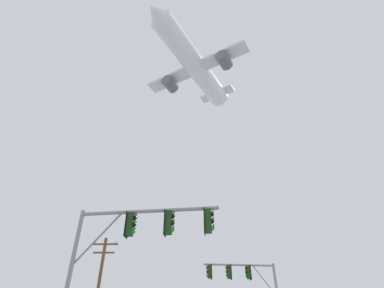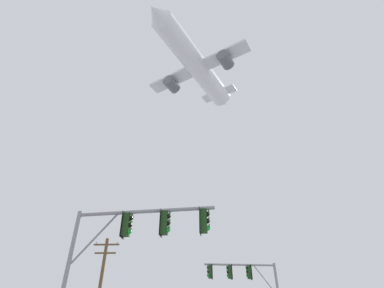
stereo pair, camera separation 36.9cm
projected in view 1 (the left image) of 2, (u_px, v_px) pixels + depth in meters
name	position (u px, v px, depth m)	size (l,w,h in m)	color
signal_pole_near	(132.00, 243.00, 11.58)	(5.78, 0.93, 6.21)	gray
signal_pole_far	(249.00, 285.00, 21.89)	(5.44, 0.80, 6.69)	gray
airplane	(194.00, 65.00, 51.14)	(17.62, 22.82, 6.72)	white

